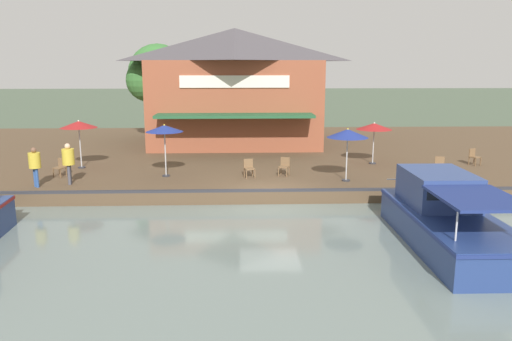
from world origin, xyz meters
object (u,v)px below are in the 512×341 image
Objects in this scene: cafe_chair_far_corner_seat at (284,165)px; patio_umbrella_mid_patio_left at (374,126)px; patio_umbrella_near_quay_edge at (348,134)px; person_mid_patio at (35,162)px; cafe_chair_beside_entrance at (440,165)px; person_near_entrance at (68,158)px; patio_umbrella_mid_patio_right at (164,129)px; waterfront_restaurant at (235,85)px; cafe_chair_facing_river at (474,156)px; cafe_chair_mid_patio at (249,167)px; tree_upstream_bank at (156,76)px; patio_umbrella_by_entrance at (79,125)px; motorboat_far_downstream at (440,215)px; cafe_chair_back_row_seat at (61,166)px.

patio_umbrella_mid_patio_left is at bearing 118.62° from cafe_chair_far_corner_seat.
person_mid_patio is at bearing -87.15° from patio_umbrella_near_quay_edge.
person_near_entrance reaches higher than cafe_chair_beside_entrance.
patio_umbrella_mid_patio_left reaches higher than person_mid_patio.
waterfront_restaurant is at bearing 163.41° from patio_umbrella_mid_patio_right.
cafe_chair_beside_entrance is at bearing 41.92° from waterfront_restaurant.
cafe_chair_beside_entrance is (0.09, 12.96, -1.76)m from patio_umbrella_mid_patio_right.
patio_umbrella_mid_patio_right is 15.93m from cafe_chair_facing_river.
cafe_chair_mid_patio and cafe_chair_facing_river have the same top height.
cafe_chair_beside_entrance is 0.13× the size of tree_upstream_bank.
patio_umbrella_mid_patio_right is 4.28m from cafe_chair_mid_patio.
waterfront_restaurant reaches higher than cafe_chair_far_corner_seat.
patio_umbrella_by_entrance reaches higher than motorboat_far_downstream.
patio_umbrella_mid_patio_right is 2.88× the size of cafe_chair_back_row_seat.
patio_umbrella_mid_patio_right reaches higher than person_mid_patio.
tree_upstream_bank is at bearing -148.04° from cafe_chair_far_corner_seat.
patio_umbrella_mid_patio_right reaches higher than patio_umbrella_near_quay_edge.
waterfront_restaurant is 11.53m from cafe_chair_far_corner_seat.
cafe_chair_far_corner_seat is (2.11, 10.11, -1.73)m from patio_umbrella_by_entrance.
person_mid_patio reaches higher than cafe_chair_facing_river.
patio_umbrella_near_quay_edge is 0.30× the size of motorboat_far_downstream.
tree_upstream_bank is at bearing -148.42° from motorboat_far_downstream.
patio_umbrella_by_entrance reaches higher than cafe_chair_beside_entrance.
person_near_entrance is (3.67, -19.64, 0.67)m from cafe_chair_facing_river.
patio_umbrella_near_quay_edge reaches higher than cafe_chair_back_row_seat.
waterfront_restaurant is 19.76m from motorboat_far_downstream.
person_near_entrance is (1.64, 0.95, 0.67)m from cafe_chair_back_row_seat.
motorboat_far_downstream is at bearing 31.58° from tree_upstream_bank.
person_mid_patio is at bearing -78.82° from cafe_chair_facing_river.
cafe_chair_beside_entrance is at bearing 94.71° from person_near_entrance.
person_mid_patio is (0.67, -13.45, -1.07)m from patio_umbrella_near_quay_edge.
motorboat_far_downstream is (7.59, 14.92, -0.21)m from cafe_chair_back_row_seat.
person_mid_patio is (0.46, -1.26, -0.07)m from person_near_entrance.
patio_umbrella_by_entrance is 2.85× the size of cafe_chair_facing_river.
person_near_entrance is 0.23× the size of motorboat_far_downstream.
patio_umbrella_mid_patio_left is at bearing 99.30° from cafe_chair_back_row_seat.
patio_umbrella_by_entrance is at bearing 170.55° from person_mid_patio.
patio_umbrella_by_entrance is 4.26m from person_mid_patio.
waterfront_restaurant is at bearing -138.04° from patio_umbrella_mid_patio_left.
person_mid_patio is (4.62, -15.71, -0.90)m from patio_umbrella_mid_patio_left.
person_near_entrance is at bearing -6.57° from tree_upstream_bank.
waterfront_restaurant is at bearing -124.56° from cafe_chair_facing_river.
waterfront_restaurant reaches higher than cafe_chair_back_row_seat.
motorboat_far_downstream is at bearing 40.85° from cafe_chair_mid_patio.
waterfront_restaurant is at bearing -159.52° from motorboat_far_downstream.
patio_umbrella_near_quay_edge reaches higher than patio_umbrella_mid_patio_left.
waterfront_restaurant is at bearing 149.66° from person_near_entrance.
person_mid_patio reaches higher than cafe_chair_far_corner_seat.
person_near_entrance reaches higher than cafe_chair_facing_river.
patio_umbrella_mid_patio_left is at bearing 41.96° from waterfront_restaurant.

